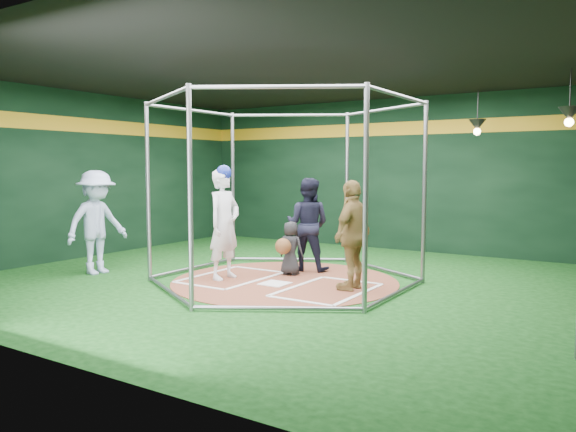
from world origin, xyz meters
The scene contains 13 objects.
room_shell centered at (0.00, 0.01, 1.75)m, with size 10.10×9.10×3.53m.
clay_disc centered at (0.00, 0.00, 0.01)m, with size 3.80×3.80×0.01m, color brown.
home_plate centered at (0.00, -0.30, 0.02)m, with size 0.43×0.43×0.01m, color white.
batter_box_left centered at (-0.95, -0.25, 0.02)m, with size 1.17×1.77×0.01m.
batter_box_right centered at (0.95, -0.25, 0.02)m, with size 1.17×1.77×0.01m.
batting_cage centered at (0.00, 0.00, 1.50)m, with size 4.05×4.67×3.00m.
pendant_lamp_near centered at (2.20, 3.60, 2.74)m, with size 0.34×0.34×0.90m.
pendant_lamp_far centered at (4.00, 2.00, 2.74)m, with size 0.34×0.34×0.90m.
batter_figure centered at (-0.97, -0.40, 0.98)m, with size 0.47×0.70×1.94m.
visitor_leopard centered at (1.25, 0.02, 0.87)m, with size 1.00×0.42×1.71m, color tan.
catcher_figure centered at (-0.21, 0.48, 0.50)m, with size 0.49×0.56×0.95m.
umpire centered at (-0.17, 1.05, 0.87)m, with size 0.83×0.65×1.71m, color black.
bystander_blue centered at (-3.24, -1.22, 0.93)m, with size 1.20×0.69×1.86m, color #AABBE0.
Camera 1 is at (5.04, -7.83, 1.92)m, focal length 35.00 mm.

